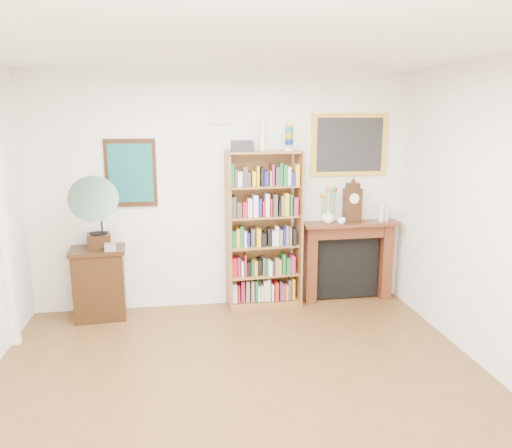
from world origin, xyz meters
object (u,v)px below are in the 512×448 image
Objects in this scene: bottle_left at (381,212)px; gramophone at (95,208)px; cd_stack at (110,247)px; flower_vase at (328,216)px; mantel_clock at (352,204)px; teacup at (341,221)px; bookshelf at (264,222)px; side_cabinet at (100,283)px; fireplace at (348,255)px; bottle_right at (386,213)px.

gramophone is at bearing -176.78° from bottle_left.
flower_vase is at bearing 4.68° from cd_stack.
mantel_clock is 4.97× the size of teacup.
bookshelf is 1.78m from cd_stack.
cd_stack is at bearing -176.38° from bottle_left.
bookshelf reaches higher than side_cabinet.
fireplace is 10.07× the size of cd_stack.
teacup reaches higher than cd_stack.
side_cabinet is (-1.92, -0.06, -0.65)m from bookshelf.
gramophone is (-2.99, -0.25, 0.72)m from fireplace.
teacup is at bearing 2.81° from cd_stack.
fireplace is at bearing 42.29° from teacup.
bookshelf is at bearing -2.99° from side_cabinet.
bottle_left reaches higher than bottle_right.
bookshelf is 10.92× the size of bottle_right.
bottle_right is (0.08, 0.02, -0.02)m from bottle_left.
side_cabinet is 2.93m from teacup.
bottle_left reaches higher than side_cabinet.
mantel_clock is (0.01, -0.06, 0.66)m from fireplace.
cd_stack is at bearing -175.32° from flower_vase.
side_cabinet is 8.47× the size of teacup.
gramophone is at bearing -177.63° from teacup.
bottle_right is (0.75, 0.02, 0.01)m from flower_vase.
bottle_left is at bearing 3.62° from cd_stack.
bottle_right is at bearing -3.02° from side_cabinet.
bottle_left reaches higher than cd_stack.
gramophone is 3.00m from mantel_clock.
cd_stack is (0.16, -0.11, 0.45)m from side_cabinet.
fireplace reaches higher than side_cabinet.
fireplace is 1.43× the size of gramophone.
bottle_left is (0.39, -0.06, 0.55)m from fireplace.
side_cabinet is 0.98× the size of gramophone.
gramophone is 1.74× the size of mantel_clock.
gramophone reaches higher than teacup.
side_cabinet is at bearing 93.45° from gramophone.
flower_vase reaches higher than cd_stack.
flower_vase is 0.71× the size of bottle_left.
side_cabinet is 3.54m from bottle_right.
bottle_left reaches higher than fireplace.
cd_stack is at bearing -179.72° from bookshelf.
side_cabinet is 0.90m from gramophone.
bottle_left is at bearing -162.43° from bottle_right.
side_cabinet is at bearing 176.41° from bookshelf.
mantel_clock reaches higher than bottle_right.
fireplace is 2.49× the size of mantel_clock.
bottle_right is at bearing -5.91° from fireplace.
bottle_right is at bearing -2.18° from mantel_clock.
mantel_clock is 0.26m from teacup.
bookshelf is 1.92m from gramophone.
gramophone is 2.71m from flower_vase.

